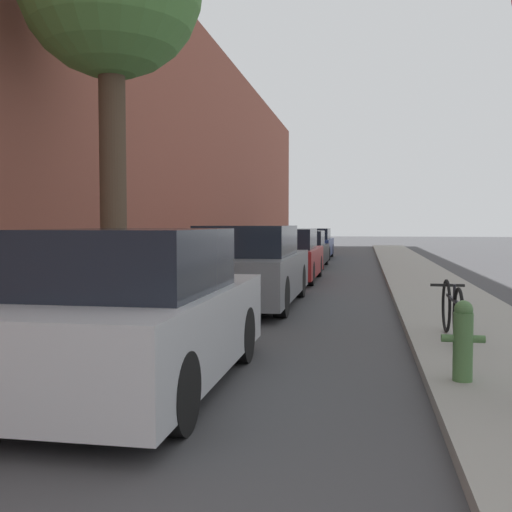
{
  "coord_description": "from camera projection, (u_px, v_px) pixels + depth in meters",
  "views": [
    {
      "loc": [
        1.31,
        -0.15,
        1.59
      ],
      "look_at": [
        -0.63,
        10.69,
        1.0
      ],
      "focal_mm": 42.57,
      "sensor_mm": 36.0,
      "label": 1
    }
  ],
  "objects": [
    {
      "name": "parked_car_black",
      "position": [
        300.0,
        250.0,
        22.16
      ],
      "size": [
        1.89,
        3.92,
        1.33
      ],
      "color": "black",
      "rests_on": "ground"
    },
    {
      "name": "sidewalk_left",
      "position": [
        209.0,
        279.0,
        16.69
      ],
      "size": [
        2.0,
        52.0,
        0.12
      ],
      "color": "gray",
      "rests_on": "ground"
    },
    {
      "name": "bicycle",
      "position": [
        452.0,
        311.0,
        7.65
      ],
      "size": [
        0.44,
        1.76,
        0.72
      ],
      "rotation": [
        0.0,
        0.0,
        0.0
      ],
      "color": "black",
      "rests_on": "sidewalk_right"
    },
    {
      "name": "ground_plane",
      "position": [
        314.0,
        283.0,
        16.19
      ],
      "size": [
        120.0,
        120.0,
        0.0
      ],
      "primitive_type": "plane",
      "color": "#3D3D3F"
    },
    {
      "name": "parked_car_silver",
      "position": [
        138.0,
        314.0,
        5.81
      ],
      "size": [
        1.72,
        3.91,
        1.54
      ],
      "color": "black",
      "rests_on": "ground"
    },
    {
      "name": "parked_car_grey",
      "position": [
        250.0,
        268.0,
        11.71
      ],
      "size": [
        1.81,
        4.65,
        1.55
      ],
      "color": "black",
      "rests_on": "ground"
    },
    {
      "name": "fire_hydrant",
      "position": [
        463.0,
        340.0,
        5.64
      ],
      "size": [
        0.39,
        0.18,
        0.76
      ],
      "color": "#47703D",
      "rests_on": "sidewalk_right"
    },
    {
      "name": "parked_car_red",
      "position": [
        285.0,
        256.0,
        16.86
      ],
      "size": [
        1.82,
        4.36,
        1.44
      ],
      "color": "black",
      "rests_on": "ground"
    },
    {
      "name": "building_facade_left",
      "position": [
        161.0,
        136.0,
        16.72
      ],
      "size": [
        0.7,
        52.0,
        7.98
      ],
      "color": "brown",
      "rests_on": "ground"
    },
    {
      "name": "parked_car_navy",
      "position": [
        313.0,
        244.0,
        27.65
      ],
      "size": [
        1.69,
        4.52,
        1.37
      ],
      "color": "black",
      "rests_on": "ground"
    },
    {
      "name": "sidewalk_right",
      "position": [
        426.0,
        283.0,
        15.68
      ],
      "size": [
        2.0,
        52.0,
        0.12
      ],
      "color": "gray",
      "rests_on": "ground"
    }
  ]
}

